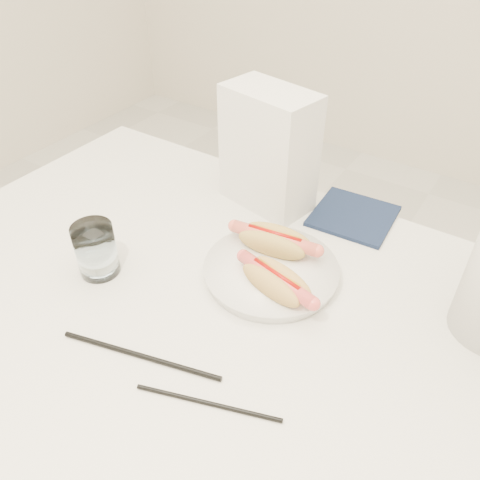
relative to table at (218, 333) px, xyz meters
The scene contains 9 objects.
table is the anchor object (origin of this frame).
plate 0.14m from the table, 73.44° to the left, with size 0.22×0.22×0.02m, color white.
hotdog_left 0.18m from the table, 85.30° to the left, with size 0.16×0.08×0.04m.
hotdog_right 0.14m from the table, 46.30° to the left, with size 0.15×0.08×0.04m.
water_glass 0.25m from the table, 169.80° to the right, with size 0.07×0.07×0.09m, color white.
chopstick_near 0.16m from the table, 104.16° to the right, with size 0.01×0.01×0.25m, color black.
chopstick_far 0.18m from the table, 58.30° to the right, with size 0.01×0.01×0.20m, color black.
napkin_box 0.37m from the table, 106.62° to the left, with size 0.18×0.10×0.24m, color silver.
navy_napkin 0.37m from the table, 76.55° to the left, with size 0.15×0.15×0.01m, color #111B35.
Camera 1 is at (0.32, -0.42, 1.31)m, focal length 35.91 mm.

